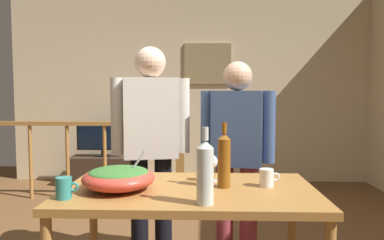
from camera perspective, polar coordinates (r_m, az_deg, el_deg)
The scene contains 14 objects.
back_wall at distance 5.44m, azimuth -0.33°, elevation 5.10°, with size 5.34×0.10×2.80m, color beige.
framed_picture at distance 5.39m, azimuth 2.49°, elevation 8.87°, with size 0.69×0.03×0.60m, color #927E51.
stair_railing at distance 4.56m, azimuth -11.53°, elevation -4.67°, with size 2.43×0.10×1.02m.
tv_console at distance 5.40m, azimuth -13.93°, elevation -7.76°, with size 0.90×0.40×0.41m, color #38281E.
flat_screen_tv at distance 5.29m, azimuth -14.11°, elevation -2.66°, with size 0.69×0.12×0.48m.
serving_table at distance 2.00m, azimuth -0.39°, elevation -12.95°, with size 1.35×0.77×0.80m.
salad_bowl at distance 1.97m, azimuth -11.49°, elevation -8.81°, with size 0.38×0.38×0.21m.
wine_glass at distance 2.11m, azimuth 3.08°, elevation -6.78°, with size 0.07×0.07×0.16m.
wine_bottle_amber at distance 1.97m, azimuth 5.08°, elevation -6.23°, with size 0.07×0.07×0.36m.
wine_bottle_clear at distance 1.67m, azimuth 2.07°, elevation -8.10°, with size 0.08×0.08×0.36m.
mug_white at distance 2.04m, azimuth 11.73°, elevation -8.91°, with size 0.11×0.08×0.10m.
mug_teal at distance 1.88m, azimuth -19.51°, elevation -10.08°, with size 0.11×0.08×0.10m.
person_standing_left at distance 2.72m, azimuth -6.50°, elevation -2.79°, with size 0.58×0.29×1.65m.
person_standing_right at distance 2.71m, azimuth 7.10°, elevation -4.53°, with size 0.54×0.29×1.54m.
Camera 1 is at (0.22, -2.38, 1.31)m, focal length 33.81 mm.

